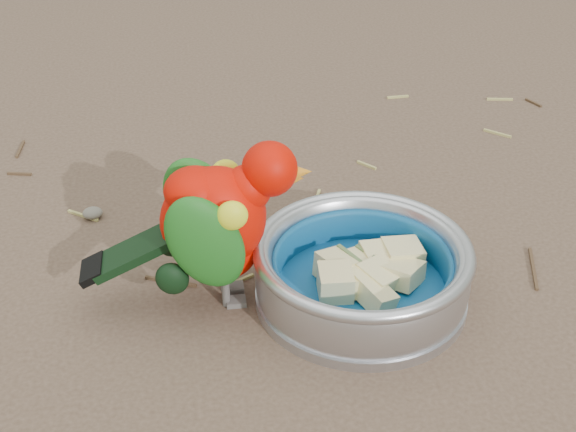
{
  "coord_description": "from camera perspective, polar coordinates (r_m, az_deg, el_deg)",
  "views": [
    {
      "loc": [
        -0.05,
        -0.6,
        0.47
      ],
      "look_at": [
        0.04,
        0.01,
        0.08
      ],
      "focal_mm": 50.0,
      "sensor_mm": 36.0,
      "label": 1
    }
  ],
  "objects": [
    {
      "name": "ground",
      "position": [
        0.76,
        -2.55,
        -5.79
      ],
      "size": [
        60.0,
        60.0,
        0.0
      ],
      "primitive_type": "plane",
      "color": "brown"
    },
    {
      "name": "food_bowl",
      "position": [
        0.76,
        5.19,
        -5.45
      ],
      "size": [
        0.2,
        0.2,
        0.02
      ],
      "primitive_type": "cylinder",
      "color": "#B2B2BA",
      "rests_on": "ground"
    },
    {
      "name": "bowl_wall",
      "position": [
        0.74,
        5.3,
        -3.61
      ],
      "size": [
        0.2,
        0.2,
        0.04
      ],
      "primitive_type": null,
      "color": "#B2B2BA",
      "rests_on": "food_bowl"
    },
    {
      "name": "fruit_wedges",
      "position": [
        0.74,
        5.27,
        -4.05
      ],
      "size": [
        0.12,
        0.12,
        0.03
      ],
      "primitive_type": null,
      "color": "beige",
      "rests_on": "food_bowl"
    },
    {
      "name": "lory_parrot",
      "position": [
        0.72,
        -4.99,
        -1.0
      ],
      "size": [
        0.19,
        0.09,
        0.15
      ],
      "primitive_type": null,
      "rotation": [
        0.0,
        0.0,
        -1.57
      ],
      "color": "#CE0C00",
      "rests_on": "ground"
    },
    {
      "name": "ground_debris",
      "position": [
        0.8,
        -1.33,
        -3.41
      ],
      "size": [
        0.9,
        0.8,
        0.01
      ],
      "primitive_type": null,
      "color": "tan",
      "rests_on": "ground"
    }
  ]
}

